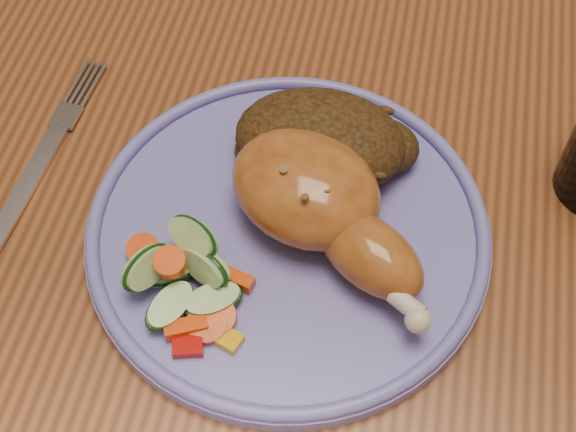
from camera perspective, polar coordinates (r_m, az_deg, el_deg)
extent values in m
cube|color=brown|center=(0.63, 6.87, 3.07)|extent=(0.90, 1.40, 0.04)
cube|color=#4C2D16|center=(1.23, 8.92, 14.87)|extent=(0.42, 0.42, 0.04)
cylinder|color=#4C2D16|center=(1.28, -1.26, 3.25)|extent=(0.04, 0.04, 0.41)
cylinder|color=#4C2D16|center=(1.52, 1.68, 13.91)|extent=(0.04, 0.04, 0.41)
cylinder|color=#4C2D16|center=(1.28, 14.67, 0.60)|extent=(0.04, 0.04, 0.41)
cylinder|color=#4C2D16|center=(1.52, 15.41, 11.63)|extent=(0.04, 0.04, 0.41)
cylinder|color=#6561B4|center=(0.56, 0.00, -1.19)|extent=(0.28, 0.28, 0.01)
torus|color=#6561B4|center=(0.55, 0.00, -0.58)|extent=(0.28, 0.28, 0.01)
ellipsoid|color=#AA5F23|center=(0.54, 1.28, 2.03)|extent=(0.14, 0.13, 0.06)
ellipsoid|color=#AA5F23|center=(0.52, 5.85, -2.68)|extent=(0.10, 0.08, 0.04)
sphere|color=beige|center=(0.50, 9.20, -7.34)|extent=(0.02, 0.02, 0.02)
ellipsoid|color=#3F280F|center=(0.57, 2.29, 5.39)|extent=(0.12, 0.09, 0.05)
ellipsoid|color=#3F280F|center=(0.58, 6.38, 4.97)|extent=(0.06, 0.05, 0.03)
ellipsoid|color=#3F280F|center=(0.58, -1.35, 4.57)|extent=(0.05, 0.05, 0.03)
cube|color=#A50A05|center=(0.51, -7.13, -9.08)|extent=(0.02, 0.02, 0.01)
cube|color=#E5A507|center=(0.51, -4.22, -8.77)|extent=(0.02, 0.02, 0.01)
cylinder|color=#EE4A07|center=(0.52, -5.12, -7.20)|extent=(0.03, 0.03, 0.01)
cylinder|color=#EE4A07|center=(0.52, -8.38, -3.27)|extent=(0.02, 0.02, 0.01)
cube|color=#EE4A07|center=(0.52, -7.25, -7.90)|extent=(0.03, 0.02, 0.01)
cube|color=#EE4A07|center=(0.53, -3.72, -4.49)|extent=(0.03, 0.02, 0.01)
cylinder|color=#EE4A07|center=(0.55, -10.23, -2.43)|extent=(0.02, 0.02, 0.01)
cylinder|color=#EE4A07|center=(0.52, -5.75, -7.67)|extent=(0.03, 0.03, 0.01)
cylinder|color=#B1D48A|center=(0.54, -8.75, -3.87)|extent=(0.05, 0.05, 0.02)
cylinder|color=#B1D48A|center=(0.52, -5.94, -3.52)|extent=(0.04, 0.04, 0.04)
cylinder|color=#B1D48A|center=(0.53, -10.03, -3.61)|extent=(0.04, 0.05, 0.04)
cylinder|color=#B1D48A|center=(0.52, -6.75, -1.48)|extent=(0.05, 0.05, 0.03)
cylinder|color=#B1D48A|center=(0.52, -8.42, -6.37)|extent=(0.05, 0.05, 0.02)
cylinder|color=#B1D48A|center=(0.52, -5.37, -6.02)|extent=(0.05, 0.05, 0.01)
cylinder|color=#B1D48A|center=(0.54, -8.18, -3.22)|extent=(0.04, 0.05, 0.02)
cube|color=silver|center=(0.62, -18.13, 2.01)|extent=(0.02, 0.13, 0.00)
cube|color=silver|center=(0.65, -15.50, 6.89)|extent=(0.02, 0.07, 0.00)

